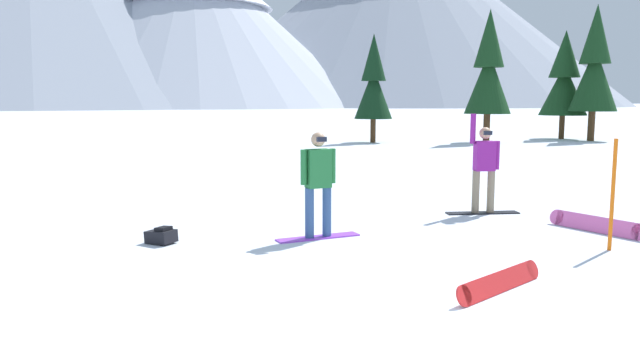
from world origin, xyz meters
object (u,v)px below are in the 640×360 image
at_px(snowboarder_background, 484,167).
at_px(trail_marker_pole, 613,195).
at_px(loose_snowboard_far_spare, 596,224).
at_px(backpack_black, 161,236).
at_px(pine_tree_broad, 489,71).
at_px(pine_tree_twin, 564,80).
at_px(pine_tree_leaning, 374,84).
at_px(snowboarder_midground, 318,182).
at_px(pine_tree_tall, 595,67).
at_px(loose_snowboard_near_right, 500,281).

height_order(snowboarder_background, trail_marker_pole, snowboarder_background).
height_order(loose_snowboard_far_spare, backpack_black, backpack_black).
bearing_deg(loose_snowboard_far_spare, pine_tree_broad, 77.84).
bearing_deg(pine_tree_twin, pine_tree_leaning, -166.63).
distance_m(snowboarder_midground, pine_tree_leaning, 23.72).
height_order(snowboarder_midground, trail_marker_pole, snowboarder_midground).
xyz_separation_m(snowboarder_midground, snowboarder_background, (3.43, 2.15, 0.02)).
bearing_deg(backpack_black, pine_tree_broad, 62.06).
bearing_deg(pine_tree_broad, loose_snowboard_far_spare, -102.16).
bearing_deg(pine_tree_tall, trail_marker_pole, -114.88).
relative_size(snowboarder_background, pine_tree_twin, 0.32).
bearing_deg(backpack_black, trail_marker_pole, -5.30).
bearing_deg(loose_snowboard_near_right, loose_snowboard_far_spare, 49.74).
bearing_deg(snowboarder_background, backpack_black, -157.63).
height_order(loose_snowboard_far_spare, pine_tree_tall, pine_tree_tall).
height_order(snowboarder_background, pine_tree_tall, pine_tree_tall).
xyz_separation_m(trail_marker_pole, pine_tree_twin, (10.79, 27.07, 2.63)).
height_order(snowboarder_midground, pine_tree_twin, pine_tree_twin).
distance_m(snowboarder_background, backpack_black, 6.53).
bearing_deg(loose_snowboard_far_spare, trail_marker_pole, -107.75).
bearing_deg(pine_tree_twin, snowboarder_background, -116.33).
bearing_deg(snowboarder_background, loose_snowboard_far_spare, -50.82).
xyz_separation_m(loose_snowboard_near_right, loose_snowboard_far_spare, (2.78, 3.28, 0.02)).
xyz_separation_m(loose_snowboard_far_spare, trail_marker_pole, (-0.42, -1.30, 0.72)).
distance_m(snowboarder_midground, loose_snowboard_far_spare, 4.98).
distance_m(backpack_black, pine_tree_tall, 31.18).
distance_m(snowboarder_background, loose_snowboard_near_right, 5.32).
bearing_deg(pine_tree_leaning, snowboarder_background, -90.50).
xyz_separation_m(trail_marker_pole, pine_tree_tall, (11.71, 25.24, 3.29)).
bearing_deg(pine_tree_tall, pine_tree_broad, -168.31).
distance_m(loose_snowboard_far_spare, pine_tree_broad, 23.43).
bearing_deg(pine_tree_twin, loose_snowboard_far_spare, -111.94).
xyz_separation_m(snowboarder_midground, pine_tree_tall, (16.20, 24.27, 3.21)).
bearing_deg(snowboarder_midground, pine_tree_tall, 56.29).
xyz_separation_m(backpack_black, pine_tree_broad, (12.33, 23.26, 3.76)).
bearing_deg(pine_tree_leaning, pine_tree_tall, 4.28).
relative_size(backpack_black, pine_tree_broad, 0.08).
bearing_deg(backpack_black, pine_tree_twin, 55.97).
distance_m(loose_snowboard_far_spare, pine_tree_twin, 27.98).
bearing_deg(pine_tree_leaning, snowboarder_midground, -98.80).
xyz_separation_m(backpack_black, pine_tree_twin, (17.84, 26.42, 3.37)).
relative_size(snowboarder_midground, snowboarder_background, 0.88).
xyz_separation_m(pine_tree_twin, pine_tree_tall, (0.91, -1.83, 0.66)).
bearing_deg(loose_snowboard_near_right, backpack_black, 150.69).
bearing_deg(snowboarder_background, pine_tree_leaning, 89.50).
bearing_deg(pine_tree_broad, pine_tree_tall, 11.69).
bearing_deg(loose_snowboard_near_right, trail_marker_pole, 39.94).
distance_m(loose_snowboard_near_right, pine_tree_broad, 27.25).
bearing_deg(pine_tree_twin, trail_marker_pole, -111.74).
relative_size(loose_snowboard_far_spare, pine_tree_leaning, 0.28).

